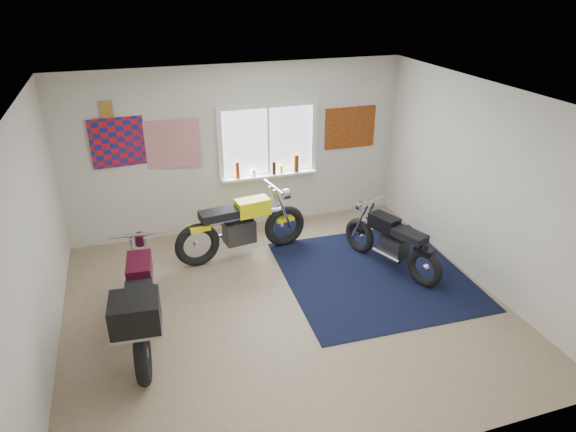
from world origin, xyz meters
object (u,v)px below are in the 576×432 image
object	(u,v)px
navy_rug	(374,274)
maroon_tourer	(141,304)
yellow_triumph	(242,227)
black_chrome_bike	(391,243)

from	to	relation	value
navy_rug	maroon_tourer	xyz separation A→B (m)	(-3.21, -0.57, 0.57)
navy_rug	yellow_triumph	world-z (taller)	yellow_triumph
navy_rug	black_chrome_bike	distance (m)	0.51
maroon_tourer	navy_rug	bearing A→B (deg)	-75.07
black_chrome_bike	maroon_tourer	size ratio (longest dim) A/B	0.79
yellow_triumph	navy_rug	bearing A→B (deg)	-43.10
maroon_tourer	yellow_triumph	bearing A→B (deg)	-37.15
yellow_triumph	black_chrome_bike	distance (m)	2.22
navy_rug	yellow_triumph	distance (m)	2.07
yellow_triumph	black_chrome_bike	bearing A→B (deg)	-36.09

